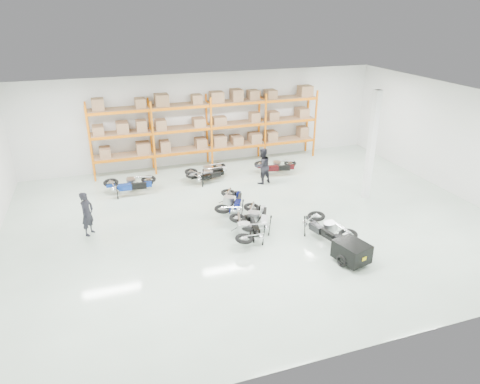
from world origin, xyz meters
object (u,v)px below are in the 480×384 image
object	(u,v)px
moto_back_a	(130,181)
person_back	(262,166)
moto_back_d	(276,163)
moto_black_far_left	(247,225)
moto_back_c	(207,172)
person_left	(87,214)
trailer	(352,252)
moto_silver_left	(256,214)
moto_touring_right	(327,224)
moto_blue_centre	(231,199)
moto_back_b	(208,168)

from	to	relation	value
moto_back_a	person_back	xyz separation A→B (m)	(5.80, -0.72, 0.25)
moto_back_a	moto_back_d	size ratio (longest dim) A/B	1.09
moto_black_far_left	moto_back_c	bearing A→B (deg)	-80.24
moto_back_a	person_left	xyz separation A→B (m)	(-1.72, -3.17, 0.22)
person_left	trailer	bearing A→B (deg)	-87.12
moto_back_a	person_left	distance (m)	3.62
moto_silver_left	person_left	bearing A→B (deg)	9.54
moto_touring_right	trailer	xyz separation A→B (m)	(0.00, -1.60, -0.16)
moto_touring_right	person_left	distance (m)	8.33
moto_blue_centre	moto_back_d	world-z (taller)	moto_blue_centre
person_left	person_back	distance (m)	7.91
person_left	moto_back_d	bearing A→B (deg)	-35.46
trailer	moto_back_a	xyz separation A→B (m)	(-6.06, 7.77, 0.16)
trailer	person_back	world-z (taller)	person_back
moto_back_a	moto_back_c	distance (m)	3.45
moto_silver_left	moto_black_far_left	world-z (taller)	moto_silver_left
moto_silver_left	moto_back_a	xyz separation A→B (m)	(-4.04, 4.66, 0.02)
moto_back_a	person_back	size ratio (longest dim) A/B	1.15
trailer	moto_back_c	size ratio (longest dim) A/B	1.10
moto_silver_left	trailer	bearing A→B (deg)	146.99
moto_back_a	trailer	bearing A→B (deg)	-136.62
person_back	person_left	bearing A→B (deg)	2.35
person_back	moto_silver_left	bearing A→B (deg)	50.26
moto_silver_left	person_back	xyz separation A→B (m)	(1.76, 3.94, 0.27)
moto_back_a	moto_back_c	world-z (taller)	moto_back_a
moto_back_d	person_left	world-z (taller)	person_left
moto_silver_left	moto_back_c	distance (m)	4.89
moto_back_a	person_back	distance (m)	5.85
trailer	moto_black_far_left	bearing A→B (deg)	122.17
moto_back_a	moto_black_far_left	bearing A→B (deg)	-141.47
moto_back_a	moto_silver_left	bearing A→B (deg)	-133.63
moto_back_b	moto_touring_right	bearing A→B (deg)	-172.88
moto_back_d	moto_back_c	bearing A→B (deg)	102.51
moto_silver_left	moto_back_d	distance (m)	5.55
moto_black_far_left	moto_back_c	size ratio (longest dim) A/B	1.11
moto_back_b	moto_blue_centre	bearing A→B (deg)	166.90
moto_black_far_left	moto_touring_right	bearing A→B (deg)	171.19
moto_touring_right	moto_back_c	bearing A→B (deg)	98.68
moto_back_c	person_left	size ratio (longest dim) A/B	1.00
moto_black_far_left	person_back	size ratio (longest dim) A/B	1.08
person_left	moto_back_b	bearing A→B (deg)	-21.68
moto_blue_centre	moto_back_c	xyz separation A→B (m)	(-0.14, 3.26, -0.06)
moto_touring_right	moto_back_b	xyz separation A→B (m)	(-2.48, 6.68, -0.04)
moto_blue_centre	moto_touring_right	bearing A→B (deg)	154.23
moto_blue_centre	moto_back_d	xyz separation A→B (m)	(3.26, 3.20, -0.02)
moto_blue_centre	person_back	xyz separation A→B (m)	(2.22, 2.35, 0.28)
trailer	moto_back_d	size ratio (longest dim) A/B	1.01
moto_black_far_left	moto_back_d	xyz separation A→B (m)	(3.39, 5.43, -0.01)
moto_back_b	moto_back_d	xyz separation A→B (m)	(3.27, -0.38, -0.01)
moto_silver_left	person_back	distance (m)	4.32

